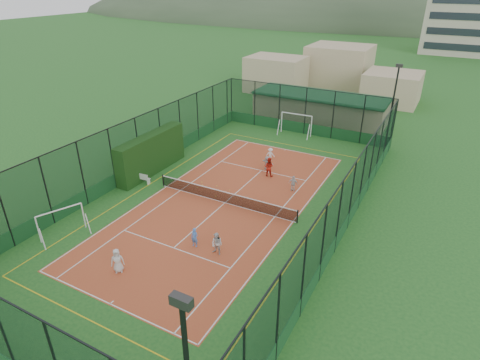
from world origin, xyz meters
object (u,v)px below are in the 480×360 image
Objects in this scene: futsal_goal_far at (296,124)px; child_near_left at (117,261)px; child_near_right at (217,244)px; white_bench at (141,177)px; child_near_mid at (195,237)px; child_far_left at (270,154)px; clubhouse at (320,108)px; futsal_goal_near at (62,222)px; coach at (269,167)px; floodlight_ne at (392,109)px; child_far_back at (267,163)px; child_far_right at (293,184)px.

futsal_goal_far is 2.27× the size of child_near_left.
white_bench is at bearing 158.35° from child_near_right.
child_near_mid is 14.38m from child_far_left.
clubhouse is at bearing -97.31° from child_far_left.
futsal_goal_near is 8.88m from child_near_mid.
floodlight_ne is at bearing -131.66° from coach.
futsal_goal_far is 2.65× the size of child_near_mid.
white_bench is (-7.80, -22.39, -1.09)m from clubhouse.
floodlight_ne is at bearing 27.91° from child_near_left.
child_far_left is at bearing 1.81° from futsal_goal_near.
child_near_left is at bearing -130.70° from child_near_right.
floodlight_ne reaches higher than child_near_left.
child_near_mid is (-7.53, -22.18, -3.46)m from floodlight_ne.
futsal_goal_far reaches higher than child_far_left.
child_far_back is at bearing 35.72° from white_bench.
white_bench is 1.01× the size of coach.
child_far_left is (7.56, 9.13, 0.15)m from white_bench.
white_bench is 1.38× the size of child_far_left.
child_near_left is 1.15× the size of child_far_back.
child_far_left is at bearing 93.81° from child_near_mid.
futsal_goal_far reaches higher than child_near_right.
child_near_left is at bearing 66.72° from child_far_right.
child_near_mid is 0.77× the size of coach.
floodlight_ne is 10.47m from clubhouse.
floodlight_ne is 12.34m from child_far_left.
child_near_right is at bearing 92.37° from coach.
child_far_right is at bearing 88.33° from child_near_right.
coach reaches higher than child_far_left.
child_near_right reaches higher than child_far_back.
child_far_back reaches higher than white_bench.
child_far_left is at bearing -53.88° from child_far_back.
futsal_goal_near is 0.85× the size of futsal_goal_far.
child_near_left is 1.03× the size of child_near_right.
futsal_goal_far is 22.09m from child_near_mid.
futsal_goal_near is at bearing -161.31° from child_near_mid.
futsal_goal_near is at bearing 53.78° from coach.
child_near_right is at bearing 3.41° from child_near_left.
child_near_right is (3.45, -22.03, -0.36)m from futsal_goal_far.
futsal_goal_near is 18.74m from child_far_left.
coach is at bearing 40.01° from child_near_left.
floodlight_ne reaches higher than child_far_left.
clubhouse reaches higher than child_far_right.
futsal_goal_far is (-0.73, -5.57, -0.46)m from clubhouse.
child_near_right reaches higher than child_far_left.
child_far_right is at bearing 164.02° from child_far_back.
futsal_goal_far is at bearing -178.94° from floodlight_ne.
coach is (8.75, 6.15, 0.37)m from white_bench.
white_bench is 10.28m from child_near_mid.
child_far_right is (4.54, -12.23, -0.45)m from futsal_goal_far.
child_near_mid is at bearing -175.99° from child_near_right.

